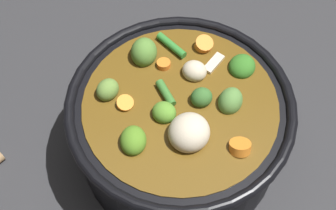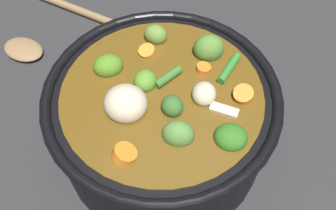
% 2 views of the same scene
% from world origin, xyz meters
% --- Properties ---
extents(ground_plane, '(1.10, 1.10, 0.00)m').
position_xyz_m(ground_plane, '(0.00, 0.00, 0.00)').
color(ground_plane, '#2D2D30').
extents(cooking_pot, '(0.29, 0.29, 0.15)m').
position_xyz_m(cooking_pot, '(-0.00, -0.00, 0.07)').
color(cooking_pot, black).
rests_on(cooking_pot, ground_plane).
extents(wooden_spoon, '(0.21, 0.21, 0.02)m').
position_xyz_m(wooden_spoon, '(0.30, 0.09, 0.01)').
color(wooden_spoon, '#92704A').
rests_on(wooden_spoon, ground_plane).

